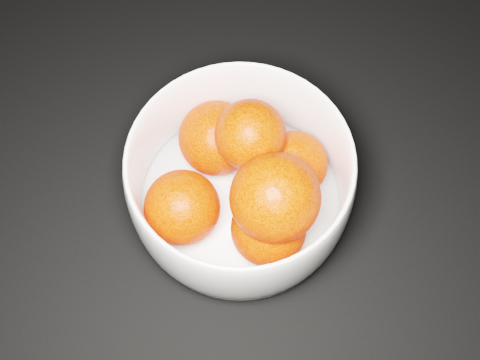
% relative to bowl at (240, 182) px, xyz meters
% --- Properties ---
extents(ground, '(3.00, 3.00, 0.00)m').
position_rel_bowl_xyz_m(ground, '(0.00, 0.25, -0.05)').
color(ground, black).
rests_on(ground, ground).
extents(bowl, '(0.21, 0.21, 0.10)m').
position_rel_bowl_xyz_m(bowl, '(0.00, 0.00, 0.00)').
color(bowl, white).
rests_on(bowl, ground).
extents(orange_pile, '(0.16, 0.15, 0.12)m').
position_rel_bowl_xyz_m(orange_pile, '(0.01, 0.00, 0.01)').
color(orange_pile, red).
rests_on(orange_pile, bowl).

